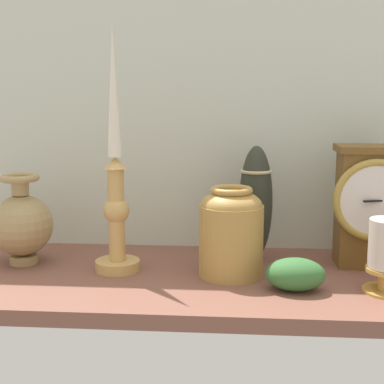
{
  "coord_description": "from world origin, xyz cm",
  "views": [
    {
      "loc": [
        5.11,
        -89.65,
        29.67
      ],
      "look_at": [
        -2.05,
        0.0,
        14.0
      ],
      "focal_mm": 52.24,
      "sensor_mm": 36.0,
      "label": 1
    }
  ],
  "objects_px": {
    "mantel_clock": "(370,205)",
    "brass_vase_bulbous": "(22,223)",
    "candlestick_tall_left": "(116,192)",
    "tall_ceramic_vase": "(256,202)",
    "brass_vase_jar": "(231,230)"
  },
  "relations": [
    {
      "from": "mantel_clock",
      "to": "brass_vase_bulbous",
      "type": "xyz_separation_m",
      "value": [
        -0.61,
        -0.03,
        -0.04
      ]
    },
    {
      "from": "candlestick_tall_left",
      "to": "brass_vase_bulbous",
      "type": "height_order",
      "value": "candlestick_tall_left"
    },
    {
      "from": "brass_vase_bulbous",
      "to": "tall_ceramic_vase",
      "type": "bearing_deg",
      "value": 8.62
    },
    {
      "from": "mantel_clock",
      "to": "tall_ceramic_vase",
      "type": "distance_m",
      "value": 0.2
    },
    {
      "from": "candlestick_tall_left",
      "to": "brass_vase_jar",
      "type": "relative_size",
      "value": 2.76
    },
    {
      "from": "mantel_clock",
      "to": "candlestick_tall_left",
      "type": "relative_size",
      "value": 0.51
    },
    {
      "from": "mantel_clock",
      "to": "tall_ceramic_vase",
      "type": "bearing_deg",
      "value": 171.86
    },
    {
      "from": "brass_vase_jar",
      "to": "tall_ceramic_vase",
      "type": "relative_size",
      "value": 0.72
    },
    {
      "from": "mantel_clock",
      "to": "brass_vase_jar",
      "type": "height_order",
      "value": "mantel_clock"
    },
    {
      "from": "mantel_clock",
      "to": "tall_ceramic_vase",
      "type": "height_order",
      "value": "mantel_clock"
    },
    {
      "from": "brass_vase_bulbous",
      "to": "brass_vase_jar",
      "type": "xyz_separation_m",
      "value": [
        0.37,
        -0.04,
        0.0
      ]
    },
    {
      "from": "candlestick_tall_left",
      "to": "brass_vase_bulbous",
      "type": "xyz_separation_m",
      "value": [
        -0.18,
        0.03,
        -0.06
      ]
    },
    {
      "from": "tall_ceramic_vase",
      "to": "candlestick_tall_left",
      "type": "bearing_deg",
      "value": -159.41
    },
    {
      "from": "mantel_clock",
      "to": "candlestick_tall_left",
      "type": "bearing_deg",
      "value": -172.01
    },
    {
      "from": "mantel_clock",
      "to": "brass_vase_bulbous",
      "type": "bearing_deg",
      "value": -176.76
    }
  ]
}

